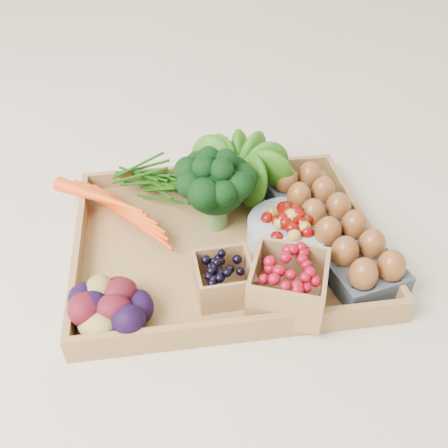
{
  "coord_description": "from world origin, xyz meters",
  "views": [
    {
      "loc": [
        -0.1,
        -0.7,
        0.65
      ],
      "look_at": [
        0.0,
        0.0,
        0.06
      ],
      "focal_mm": 40.0,
      "sensor_mm": 36.0,
      "label": 1
    }
  ],
  "objects": [
    {
      "name": "egg_carton",
      "position": [
        0.2,
        -0.03,
        0.03
      ],
      "size": [
        0.19,
        0.36,
        0.04
      ],
      "primitive_type": "cube",
      "rotation": [
        0.0,
        0.0,
        0.21
      ],
      "color": "#3C434C",
      "rests_on": "tray"
    },
    {
      "name": "punnet_blackberry",
      "position": [
        -0.02,
        -0.13,
        0.05
      ],
      "size": [
        0.1,
        0.1,
        0.06
      ],
      "primitive_type": "cube",
      "rotation": [
        0.0,
        0.0,
        0.05
      ],
      "color": "black",
      "rests_on": "tray"
    },
    {
      "name": "carrots",
      "position": [
        -0.18,
        0.08,
        0.04
      ],
      "size": [
        0.21,
        0.15,
        0.05
      ],
      "primitive_type": null,
      "color": "#E9400C",
      "rests_on": "tray"
    },
    {
      "name": "ground",
      "position": [
        0.0,
        0.0,
        0.0
      ],
      "size": [
        4.0,
        4.0,
        0.0
      ],
      "primitive_type": "plane",
      "color": "beige",
      "rests_on": "ground"
    },
    {
      "name": "punnet_raspberry",
      "position": [
        0.08,
        -0.16,
        0.06
      ],
      "size": [
        0.16,
        0.16,
        0.08
      ],
      "primitive_type": "cube",
      "rotation": [
        0.0,
        0.0,
        -0.38
      ],
      "color": "maroon",
      "rests_on": "tray"
    },
    {
      "name": "lettuce",
      "position": [
        0.05,
        0.16,
        0.09
      ],
      "size": [
        0.14,
        0.14,
        0.14
      ],
      "primitive_type": "sphere",
      "color": "#1A450A",
      "rests_on": "tray"
    },
    {
      "name": "potatoes",
      "position": [
        -0.21,
        -0.15,
        0.06
      ],
      "size": [
        0.15,
        0.15,
        0.09
      ],
      "primitive_type": null,
      "color": "#420A13",
      "rests_on": "tray"
    },
    {
      "name": "tray",
      "position": [
        0.0,
        0.0,
        0.01
      ],
      "size": [
        0.55,
        0.45,
        0.01
      ],
      "primitive_type": "cube",
      "color": "olive",
      "rests_on": "ground"
    },
    {
      "name": "broccoli",
      "position": [
        -0.01,
        0.05,
        0.07
      ],
      "size": [
        0.15,
        0.15,
        0.12
      ],
      "primitive_type": null,
      "color": "black",
      "rests_on": "tray"
    },
    {
      "name": "cherry_bowl",
      "position": [
        0.12,
        -0.01,
        0.04
      ],
      "size": [
        0.16,
        0.16,
        0.04
      ],
      "primitive_type": "cylinder",
      "color": "#8C9EA5",
      "rests_on": "tray"
    }
  ]
}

